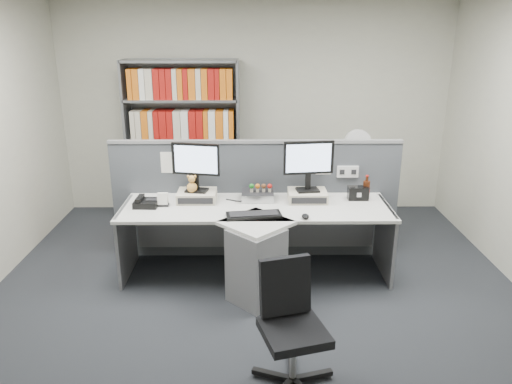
{
  "coord_description": "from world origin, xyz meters",
  "views": [
    {
      "loc": [
        -0.03,
        -3.65,
        2.36
      ],
      "look_at": [
        0.0,
        0.65,
        0.92
      ],
      "focal_mm": 34.55,
      "sensor_mm": 36.0,
      "label": 1
    }
  ],
  "objects_px": {
    "desk_calendar": "(163,200)",
    "monitor_right": "(309,162)",
    "office_chair": "(291,321)",
    "desk_fan": "(357,146)",
    "speaker": "(358,193)",
    "cola_bottle": "(366,190)",
    "desk": "(256,241)",
    "desktop_pc": "(258,195)",
    "desk_phone": "(146,203)",
    "shelving_unit": "(184,143)",
    "filing_cabinet": "(353,201)",
    "mouse": "(305,216)",
    "keyboard": "(254,215)",
    "monitor_left": "(196,163)"
  },
  "relations": [
    {
      "from": "speaker",
      "to": "office_chair",
      "type": "xyz_separation_m",
      "value": [
        -0.8,
        -1.77,
        -0.32
      ]
    },
    {
      "from": "keyboard",
      "to": "desk",
      "type": "bearing_deg",
      "value": 69.22
    },
    {
      "from": "monitor_right",
      "to": "desk_calendar",
      "type": "bearing_deg",
      "value": -174.05
    },
    {
      "from": "monitor_right",
      "to": "desk_phone",
      "type": "height_order",
      "value": "monitor_right"
    },
    {
      "from": "keyboard",
      "to": "filing_cabinet",
      "type": "distance_m",
      "value": 1.94
    },
    {
      "from": "desktop_pc",
      "to": "mouse",
      "type": "bearing_deg",
      "value": -50.98
    },
    {
      "from": "desk_fan",
      "to": "cola_bottle",
      "type": "bearing_deg",
      "value": -95.21
    },
    {
      "from": "mouse",
      "to": "shelving_unit",
      "type": "distance_m",
      "value": 2.38
    },
    {
      "from": "desk_phone",
      "to": "shelving_unit",
      "type": "bearing_deg",
      "value": 84.3
    },
    {
      "from": "mouse",
      "to": "cola_bottle",
      "type": "distance_m",
      "value": 0.87
    },
    {
      "from": "desk",
      "to": "desk_phone",
      "type": "height_order",
      "value": "desk_phone"
    },
    {
      "from": "desk_calendar",
      "to": "monitor_right",
      "type": "bearing_deg",
      "value": 5.95
    },
    {
      "from": "desk_calendar",
      "to": "office_chair",
      "type": "distance_m",
      "value": 1.97
    },
    {
      "from": "speaker",
      "to": "desk",
      "type": "bearing_deg",
      "value": -158.2
    },
    {
      "from": "desk_calendar",
      "to": "speaker",
      "type": "distance_m",
      "value": 1.93
    },
    {
      "from": "desk",
      "to": "desktop_pc",
      "type": "height_order",
      "value": "desktop_pc"
    },
    {
      "from": "monitor_left",
      "to": "keyboard",
      "type": "bearing_deg",
      "value": -37.96
    },
    {
      "from": "speaker",
      "to": "monitor_left",
      "type": "bearing_deg",
      "value": -179.07
    },
    {
      "from": "desktop_pc",
      "to": "speaker",
      "type": "bearing_deg",
      "value": -0.66
    },
    {
      "from": "keyboard",
      "to": "shelving_unit",
      "type": "bearing_deg",
      "value": 114.77
    },
    {
      "from": "monitor_right",
      "to": "mouse",
      "type": "height_order",
      "value": "monitor_right"
    },
    {
      "from": "desk_fan",
      "to": "office_chair",
      "type": "bearing_deg",
      "value": -109.49
    },
    {
      "from": "speaker",
      "to": "cola_bottle",
      "type": "relative_size",
      "value": 0.83
    },
    {
      "from": "speaker",
      "to": "desk_calendar",
      "type": "bearing_deg",
      "value": -174.84
    },
    {
      "from": "mouse",
      "to": "cola_bottle",
      "type": "height_order",
      "value": "cola_bottle"
    },
    {
      "from": "desk",
      "to": "desktop_pc",
      "type": "relative_size",
      "value": 8.19
    },
    {
      "from": "speaker",
      "to": "desk_fan",
      "type": "relative_size",
      "value": 0.37
    },
    {
      "from": "desk_calendar",
      "to": "filing_cabinet",
      "type": "relative_size",
      "value": 0.19
    },
    {
      "from": "keyboard",
      "to": "monitor_right",
      "type": "bearing_deg",
      "value": 39.34
    },
    {
      "from": "keyboard",
      "to": "cola_bottle",
      "type": "relative_size",
      "value": 2.15
    },
    {
      "from": "desk_phone",
      "to": "shelving_unit",
      "type": "height_order",
      "value": "shelving_unit"
    },
    {
      "from": "desk",
      "to": "desk_phone",
      "type": "xyz_separation_m",
      "value": [
        -1.06,
        0.23,
        0.3
      ]
    },
    {
      "from": "desktop_pc",
      "to": "keyboard",
      "type": "relative_size",
      "value": 0.61
    },
    {
      "from": "desk_phone",
      "to": "speaker",
      "type": "xyz_separation_m",
      "value": [
        2.09,
        0.18,
        0.03
      ]
    },
    {
      "from": "keyboard",
      "to": "speaker",
      "type": "height_order",
      "value": "speaker"
    },
    {
      "from": "mouse",
      "to": "speaker",
      "type": "distance_m",
      "value": 0.78
    },
    {
      "from": "monitor_left",
      "to": "office_chair",
      "type": "xyz_separation_m",
      "value": [
        0.81,
        -1.74,
        -0.64
      ]
    },
    {
      "from": "filing_cabinet",
      "to": "desk_fan",
      "type": "bearing_deg",
      "value": -90.0
    },
    {
      "from": "monitor_left",
      "to": "filing_cabinet",
      "type": "bearing_deg",
      "value": 29.66
    },
    {
      "from": "cola_bottle",
      "to": "desk_fan",
      "type": "xyz_separation_m",
      "value": [
        0.09,
        0.95,
        0.23
      ]
    },
    {
      "from": "speaker",
      "to": "keyboard",
      "type": "bearing_deg",
      "value": -156.0
    },
    {
      "from": "shelving_unit",
      "to": "office_chair",
      "type": "height_order",
      "value": "shelving_unit"
    },
    {
      "from": "desktop_pc",
      "to": "keyboard",
      "type": "bearing_deg",
      "value": -94.81
    },
    {
      "from": "shelving_unit",
      "to": "desk_calendar",
      "type": "bearing_deg",
      "value": -89.93
    },
    {
      "from": "monitor_left",
      "to": "speaker",
      "type": "bearing_deg",
      "value": 0.93
    },
    {
      "from": "monitor_left",
      "to": "desk_fan",
      "type": "relative_size",
      "value": 0.9
    },
    {
      "from": "monitor_right",
      "to": "monitor_left",
      "type": "bearing_deg",
      "value": -180.0
    },
    {
      "from": "desk_calendar",
      "to": "filing_cabinet",
      "type": "xyz_separation_m",
      "value": [
        2.1,
        1.16,
        -0.42
      ]
    },
    {
      "from": "desk_fan",
      "to": "monitor_right",
      "type": "bearing_deg",
      "value": -124.0
    },
    {
      "from": "monitor_right",
      "to": "desk",
      "type": "bearing_deg",
      "value": -143.32
    }
  ]
}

